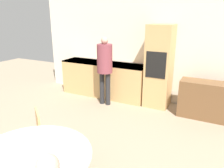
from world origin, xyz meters
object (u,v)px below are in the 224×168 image
Objects in this scene: bowl_centre at (54,132)px; chair_far_left at (32,135)px; person_standing at (105,64)px; bowl_far at (15,143)px; oven_unit at (159,67)px; cup at (46,159)px; sideboard at (208,100)px; bowl_near at (54,140)px.

chair_far_left is at bearing 162.91° from bowl_centre.
person_standing is at bearing 105.79° from bowl_centre.
bowl_centre and bowl_far have the same top height.
person_standing is 2.80m from bowl_centre.
oven_unit reaches higher than cup.
sideboard is 3.42m from bowl_centre.
bowl_near is at bearing -45.84° from bowl_centre.
bowl_far is (0.53, -3.06, -0.27)m from person_standing.
person_standing is 9.88× the size of bowl_near.
bowl_far is at bearing -121.00° from bowl_centre.
cup is 0.59× the size of bowl_centre.
chair_far_left is 0.84m from bowl_near.
person_standing reaches higher than bowl_far.
bowl_near is at bearing 34.86° from bowl_far.
oven_unit is 3.66m from bowl_far.
sideboard reaches higher than bowl_near.
chair_far_left is at bearing -108.60° from oven_unit.
cup is (1.07, -3.15, -0.25)m from person_standing.
person_standing is 11.75× the size of bowl_centre.
person_standing reaches higher than sideboard.
chair_far_left reaches higher than cup.
sideboard is 3.57m from chair_far_left.
chair_far_left is 2.57m from person_standing.
bowl_far is at bearing -118.26° from sideboard.
chair_far_left is 0.69m from bowl_centre.
bowl_far is (-0.23, -0.38, -0.00)m from bowl_centre.
bowl_near is at bearing -72.53° from person_standing.
person_standing is at bearing 108.75° from cup.
chair_far_left is at bearing -86.34° from person_standing.
bowl_centre is at bearing -97.47° from oven_unit.
chair_far_left is at bearing -127.83° from sideboard.
oven_unit is at bearing 109.79° from chair_far_left.
person_standing reaches higher than chair_far_left.
cup is (0.91, -0.65, 0.31)m from chair_far_left.
person_standing is 9.28× the size of bowl_far.
sideboard is 3.85m from bowl_far.
person_standing is (-2.35, -0.32, 0.63)m from sideboard.
bowl_far is (-0.65, -3.59, -0.21)m from oven_unit.
cup is 0.49× the size of bowl_near.
cup is 0.38m from bowl_near.
oven_unit is 11.54× the size of bowl_near.
bowl_near is (-0.18, 0.33, -0.02)m from cup.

